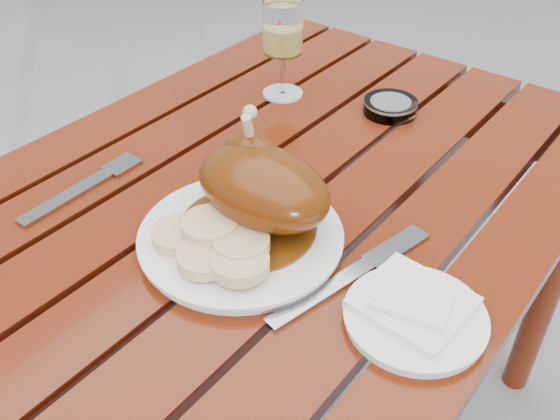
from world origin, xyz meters
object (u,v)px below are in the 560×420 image
Objects in this scene: dinner_plate at (241,238)px; side_plate at (415,318)px; table at (268,351)px; ashtray at (390,107)px; wine_glass at (283,50)px.

dinner_plate is 1.64× the size of side_plate.
ashtray is (0.03, 0.33, 0.39)m from table.
ashtray is (-0.28, 0.42, 0.01)m from side_plate.
ashtray is (-0.03, 0.44, 0.00)m from dinner_plate.
ashtray reaches higher than side_plate.
table is 0.50m from side_plate.
ashtray is at bearing 85.49° from table.
table is at bearing -56.99° from wine_glass.
wine_glass is at bearing 123.01° from table.
dinner_plate is 2.86× the size of ashtray.
wine_glass is at bearing -161.95° from ashtray.
wine_glass reaches higher than dinner_plate.
dinner_plate is at bearing -86.71° from ashtray.
ashtray is at bearing 123.47° from side_plate.
wine_glass reaches higher than side_plate.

